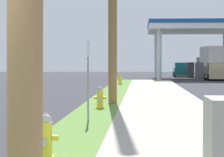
{
  "coord_description": "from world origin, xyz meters",
  "views": [
    {
      "loc": [
        2.14,
        -4.93,
        1.69
      ],
      "look_at": [
        0.97,
        16.15,
        1.0
      ],
      "focal_mm": 83.55,
      "sensor_mm": 36.0,
      "label": 1
    }
  ],
  "objects_px": {
    "fire_hydrant_nearest": "(45,139)",
    "fire_hydrant_fourth": "(120,80)",
    "fire_hydrant_second": "(100,99)",
    "fire_hydrant_third": "(113,86)",
    "street_sign_post": "(88,64)",
    "car_teal_by_near_pump": "(182,70)",
    "car_tan_by_far_pump": "(217,72)",
    "truck_black_at_forecourt": "(213,64)"
  },
  "relations": [
    {
      "from": "car_tan_by_far_pump",
      "to": "truck_black_at_forecourt",
      "type": "distance_m",
      "value": 3.19
    },
    {
      "from": "fire_hydrant_nearest",
      "to": "fire_hydrant_third",
      "type": "distance_m",
      "value": 17.78
    },
    {
      "from": "car_tan_by_far_pump",
      "to": "truck_black_at_forecourt",
      "type": "bearing_deg",
      "value": 89.03
    },
    {
      "from": "fire_hydrant_second",
      "to": "fire_hydrant_fourth",
      "type": "relative_size",
      "value": 1.0
    },
    {
      "from": "fire_hydrant_nearest",
      "to": "street_sign_post",
      "type": "distance_m",
      "value": 5.47
    },
    {
      "from": "car_teal_by_near_pump",
      "to": "street_sign_post",
      "type": "bearing_deg",
      "value": -97.63
    },
    {
      "from": "fire_hydrant_third",
      "to": "truck_black_at_forecourt",
      "type": "bearing_deg",
      "value": 71.33
    },
    {
      "from": "fire_hydrant_nearest",
      "to": "fire_hydrant_fourth",
      "type": "xyz_separation_m",
      "value": [
        0.12,
        27.06,
        0.0
      ]
    },
    {
      "from": "fire_hydrant_nearest",
      "to": "fire_hydrant_fourth",
      "type": "relative_size",
      "value": 1.0
    },
    {
      "from": "fire_hydrant_second",
      "to": "truck_black_at_forecourt",
      "type": "xyz_separation_m",
      "value": [
        8.27,
        33.13,
        1.04
      ]
    },
    {
      "from": "fire_hydrant_second",
      "to": "fire_hydrant_fourth",
      "type": "height_order",
      "value": "same"
    },
    {
      "from": "fire_hydrant_fourth",
      "to": "car_teal_by_near_pump",
      "type": "bearing_deg",
      "value": 75.23
    },
    {
      "from": "fire_hydrant_nearest",
      "to": "car_teal_by_near_pump",
      "type": "distance_m",
      "value": 50.09
    },
    {
      "from": "fire_hydrant_second",
      "to": "street_sign_post",
      "type": "height_order",
      "value": "street_sign_post"
    },
    {
      "from": "street_sign_post",
      "to": "truck_black_at_forecourt",
      "type": "xyz_separation_m",
      "value": [
        8.28,
        36.98,
        -0.15
      ]
    },
    {
      "from": "fire_hydrant_second",
      "to": "fire_hydrant_third",
      "type": "distance_m",
      "value": 8.6
    },
    {
      "from": "street_sign_post",
      "to": "fire_hydrant_third",
      "type": "bearing_deg",
      "value": 90.08
    },
    {
      "from": "street_sign_post",
      "to": "fire_hydrant_nearest",
      "type": "bearing_deg",
      "value": -91.57
    },
    {
      "from": "street_sign_post",
      "to": "truck_black_at_forecourt",
      "type": "height_order",
      "value": "truck_black_at_forecourt"
    },
    {
      "from": "fire_hydrant_nearest",
      "to": "fire_hydrant_fourth",
      "type": "distance_m",
      "value": 27.06
    },
    {
      "from": "fire_hydrant_second",
      "to": "car_teal_by_near_pump",
      "type": "height_order",
      "value": "car_teal_by_near_pump"
    },
    {
      "from": "car_tan_by_far_pump",
      "to": "truck_black_at_forecourt",
      "type": "height_order",
      "value": "truck_black_at_forecourt"
    },
    {
      "from": "truck_black_at_forecourt",
      "to": "fire_hydrant_second",
      "type": "bearing_deg",
      "value": -104.01
    },
    {
      "from": "fire_hydrant_second",
      "to": "fire_hydrant_third",
      "type": "height_order",
      "value": "same"
    },
    {
      "from": "fire_hydrant_third",
      "to": "fire_hydrant_nearest",
      "type": "bearing_deg",
      "value": -90.42
    },
    {
      "from": "fire_hydrant_nearest",
      "to": "fire_hydrant_second",
      "type": "height_order",
      "value": "same"
    },
    {
      "from": "street_sign_post",
      "to": "car_tan_by_far_pump",
      "type": "relative_size",
      "value": 0.47
    },
    {
      "from": "fire_hydrant_third",
      "to": "fire_hydrant_fourth",
      "type": "bearing_deg",
      "value": 90.06
    },
    {
      "from": "car_teal_by_near_pump",
      "to": "car_tan_by_far_pump",
      "type": "xyz_separation_m",
      "value": [
        2.28,
        -10.5,
        0.0
      ]
    },
    {
      "from": "fire_hydrant_nearest",
      "to": "fire_hydrant_third",
      "type": "xyz_separation_m",
      "value": [
        0.13,
        17.78,
        0.0
      ]
    },
    {
      "from": "fire_hydrant_nearest",
      "to": "street_sign_post",
      "type": "bearing_deg",
      "value": 88.43
    },
    {
      "from": "fire_hydrant_nearest",
      "to": "car_teal_by_near_pump",
      "type": "xyz_separation_m",
      "value": [
        6.09,
        49.71,
        0.28
      ]
    },
    {
      "from": "car_tan_by_far_pump",
      "to": "truck_black_at_forecourt",
      "type": "relative_size",
      "value": 0.69
    },
    {
      "from": "fire_hydrant_nearest",
      "to": "truck_black_at_forecourt",
      "type": "height_order",
      "value": "truck_black_at_forecourt"
    },
    {
      "from": "fire_hydrant_second",
      "to": "car_tan_by_far_pump",
      "type": "relative_size",
      "value": 0.16
    },
    {
      "from": "car_tan_by_far_pump",
      "to": "car_teal_by_near_pump",
      "type": "bearing_deg",
      "value": 102.24
    },
    {
      "from": "fire_hydrant_nearest",
      "to": "fire_hydrant_third",
      "type": "bearing_deg",
      "value": 89.58
    },
    {
      "from": "fire_hydrant_fourth",
      "to": "fire_hydrant_second",
      "type": "bearing_deg",
      "value": -89.88
    },
    {
      "from": "fire_hydrant_nearest",
      "to": "fire_hydrant_second",
      "type": "distance_m",
      "value": 9.18
    },
    {
      "from": "truck_black_at_forecourt",
      "to": "fire_hydrant_third",
      "type": "bearing_deg",
      "value": -108.67
    },
    {
      "from": "street_sign_post",
      "to": "car_tan_by_far_pump",
      "type": "distance_m",
      "value": 34.87
    },
    {
      "from": "fire_hydrant_second",
      "to": "fire_hydrant_third",
      "type": "bearing_deg",
      "value": 90.18
    }
  ]
}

